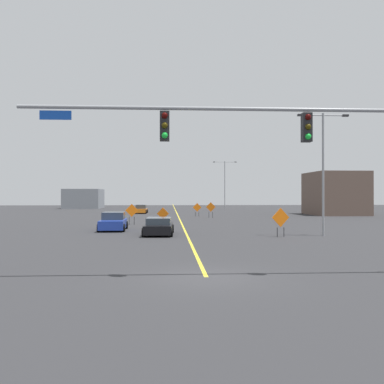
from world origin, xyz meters
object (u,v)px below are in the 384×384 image
(street_lamp_near_right, at_px, (225,181))
(construction_sign_right_shoulder, at_px, (132,211))
(construction_sign_right_lane, at_px, (163,215))
(construction_sign_left_lane, at_px, (197,208))
(car_black_passing, at_px, (159,226))
(street_lamp_mid_right, at_px, (323,164))
(car_blue_far, at_px, (113,222))
(construction_sign_left_shoulder, at_px, (281,219))
(car_orange_distant, at_px, (141,209))
(construction_sign_median_far, at_px, (211,208))
(traffic_signal_assembly, at_px, (298,139))

(street_lamp_near_right, distance_m, construction_sign_right_shoulder, 45.64)
(construction_sign_right_shoulder, xyz_separation_m, construction_sign_right_lane, (3.06, -2.18, -0.21))
(construction_sign_left_lane, relative_size, car_black_passing, 0.39)
(street_lamp_mid_right, height_order, street_lamp_near_right, street_lamp_near_right)
(street_lamp_near_right, relative_size, car_blue_far, 2.13)
(construction_sign_left_shoulder, relative_size, car_black_passing, 0.44)
(car_orange_distant, bearing_deg, construction_sign_median_far, -53.79)
(construction_sign_left_shoulder, relative_size, car_orange_distant, 0.45)
(construction_sign_median_far, xyz_separation_m, construction_sign_right_lane, (-5.93, -14.43, -0.17))
(construction_sign_right_lane, height_order, car_black_passing, construction_sign_right_lane)
(construction_sign_median_far, height_order, car_blue_far, construction_sign_median_far)
(construction_sign_median_far, height_order, car_orange_distant, construction_sign_median_far)
(street_lamp_mid_right, height_order, car_blue_far, street_lamp_mid_right)
(street_lamp_near_right, height_order, construction_sign_left_shoulder, street_lamp_near_right)
(street_lamp_near_right, height_order, car_orange_distant, street_lamp_near_right)
(traffic_signal_assembly, distance_m, car_black_passing, 17.59)
(construction_sign_left_shoulder, xyz_separation_m, car_orange_distant, (-12.11, 38.04, -0.65))
(street_lamp_mid_right, bearing_deg, car_orange_distant, 112.36)
(car_blue_far, bearing_deg, construction_sign_left_shoulder, -26.87)
(street_lamp_near_right, distance_m, construction_sign_left_lane, 28.68)
(construction_sign_left_lane, relative_size, construction_sign_right_lane, 1.04)
(street_lamp_near_right, height_order, car_blue_far, street_lamp_near_right)
(car_black_passing, bearing_deg, construction_sign_right_lane, 88.59)
(street_lamp_mid_right, xyz_separation_m, car_black_passing, (-11.78, 1.53, -4.56))
(traffic_signal_assembly, relative_size, car_black_passing, 3.35)
(construction_sign_right_shoulder, xyz_separation_m, car_black_passing, (2.86, -10.31, -0.69))
(construction_sign_right_shoulder, bearing_deg, construction_sign_left_lane, 64.40)
(construction_sign_median_far, bearing_deg, traffic_signal_assembly, -91.11)
(traffic_signal_assembly, xyz_separation_m, construction_sign_left_shoulder, (3.13, 13.98, -3.70))
(construction_sign_left_lane, bearing_deg, construction_sign_median_far, -65.37)
(construction_sign_median_far, xyz_separation_m, construction_sign_left_lane, (-1.53, 3.33, -0.12))
(construction_sign_median_far, xyz_separation_m, car_orange_distant, (-9.73, 13.28, -0.64))
(traffic_signal_assembly, relative_size, street_lamp_near_right, 1.60)
(street_lamp_near_right, bearing_deg, construction_sign_right_shoulder, -109.18)
(street_lamp_near_right, xyz_separation_m, car_blue_far, (-15.89, -49.15, -5.04))
(car_orange_distant, bearing_deg, street_lamp_mid_right, -67.64)
(construction_sign_median_far, relative_size, car_orange_distant, 0.44)
(construction_sign_right_shoulder, xyz_separation_m, construction_sign_median_far, (8.99, 12.26, -0.04))
(construction_sign_right_shoulder, height_order, construction_sign_left_lane, construction_sign_right_shoulder)
(construction_sign_left_lane, relative_size, car_blue_far, 0.40)
(construction_sign_left_lane, height_order, car_blue_far, construction_sign_left_lane)
(construction_sign_right_shoulder, relative_size, construction_sign_left_lane, 1.12)
(construction_sign_left_lane, bearing_deg, car_blue_far, -111.14)
(car_orange_distant, bearing_deg, construction_sign_left_lane, -50.52)
(car_black_passing, bearing_deg, construction_sign_left_shoulder, -14.41)
(traffic_signal_assembly, distance_m, construction_sign_left_lane, 42.25)
(construction_sign_median_far, bearing_deg, construction_sign_left_lane, 114.63)
(construction_sign_left_shoulder, bearing_deg, construction_sign_right_shoulder, 132.30)
(car_orange_distant, bearing_deg, traffic_signal_assembly, -80.21)
(car_blue_far, xyz_separation_m, car_black_passing, (3.84, -4.07, -0.07))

